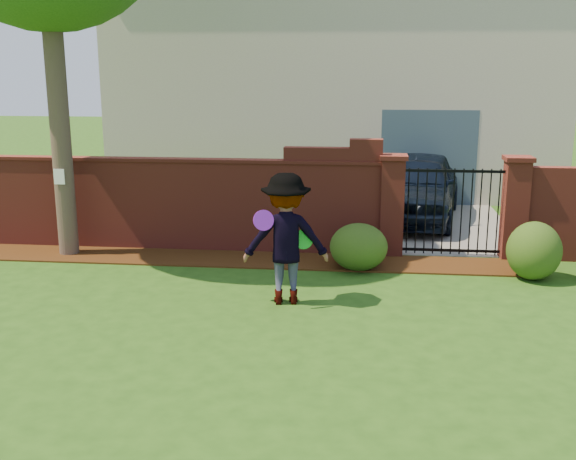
# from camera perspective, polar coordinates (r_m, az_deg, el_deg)

# --- Properties ---
(ground) EXTENTS (80.00, 80.00, 0.01)m
(ground) POSITION_cam_1_polar(r_m,az_deg,el_deg) (9.25, -5.67, -8.26)
(ground) COLOR #244B12
(ground) RESTS_ON ground
(mulch_bed) EXTENTS (11.10, 1.08, 0.03)m
(mulch_bed) POSITION_cam_1_polar(r_m,az_deg,el_deg) (12.54, -6.81, -2.37)
(mulch_bed) COLOR #321A09
(mulch_bed) RESTS_ON ground
(brick_wall) EXTENTS (8.70, 0.31, 2.16)m
(brick_wall) POSITION_cam_1_polar(r_m,az_deg,el_deg) (13.22, -10.76, 2.37)
(brick_wall) COLOR maroon
(brick_wall) RESTS_ON ground
(pillar_left) EXTENTS (0.50, 0.50, 1.88)m
(pillar_left) POSITION_cam_1_polar(r_m,az_deg,el_deg) (12.66, 8.71, 2.10)
(pillar_left) COLOR maroon
(pillar_left) RESTS_ON ground
(pillar_right) EXTENTS (0.50, 0.50, 1.88)m
(pillar_right) POSITION_cam_1_polar(r_m,az_deg,el_deg) (12.95, 18.49, 1.81)
(pillar_right) COLOR maroon
(pillar_right) RESTS_ON ground
(iron_gate) EXTENTS (1.78, 0.03, 1.60)m
(iron_gate) POSITION_cam_1_polar(r_m,az_deg,el_deg) (12.78, 13.63, 1.51)
(iron_gate) COLOR black
(iron_gate) RESTS_ON ground
(driveway) EXTENTS (3.20, 8.00, 0.01)m
(driveway) POSITION_cam_1_polar(r_m,az_deg,el_deg) (16.84, 11.81, 1.47)
(driveway) COLOR slate
(driveway) RESTS_ON ground
(house) EXTENTS (12.40, 6.40, 6.30)m
(house) POSITION_cam_1_polar(r_m,az_deg,el_deg) (20.42, 4.03, 12.68)
(house) COLOR beige
(house) RESTS_ON ground
(car) EXTENTS (2.55, 4.77, 1.55)m
(car) POSITION_cam_1_polar(r_m,az_deg,el_deg) (15.63, 10.57, 3.48)
(car) COLOR black
(car) RESTS_ON ground
(paper_notice) EXTENTS (0.20, 0.01, 0.28)m
(paper_notice) POSITION_cam_1_polar(r_m,az_deg,el_deg) (12.97, -18.64, 4.26)
(paper_notice) COLOR white
(paper_notice) RESTS_ON tree
(shrub_left) EXTENTS (1.00, 1.00, 0.82)m
(shrub_left) POSITION_cam_1_polar(r_m,az_deg,el_deg) (11.76, 5.95, -1.42)
(shrub_left) COLOR #204314
(shrub_left) RESTS_ON ground
(shrub_middle) EXTENTS (0.88, 0.88, 0.97)m
(shrub_middle) POSITION_cam_1_polar(r_m,az_deg,el_deg) (11.86, 19.93, -1.65)
(shrub_middle) COLOR #204314
(shrub_middle) RESTS_ON ground
(man) EXTENTS (1.34, 0.89, 1.94)m
(man) POSITION_cam_1_polar(r_m,az_deg,el_deg) (9.90, -0.21, -0.80)
(man) COLOR gray
(man) RESTS_ON ground
(frisbee_purple) EXTENTS (0.31, 0.19, 0.29)m
(frisbee_purple) POSITION_cam_1_polar(r_m,az_deg,el_deg) (9.56, -2.07, 0.82)
(frisbee_purple) COLOR purple
(frisbee_purple) RESTS_ON man
(frisbee_green) EXTENTS (0.30, 0.14, 0.29)m
(frisbee_green) POSITION_cam_1_polar(r_m,az_deg,el_deg) (9.89, 1.30, -0.78)
(frisbee_green) COLOR green
(frisbee_green) RESTS_ON man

